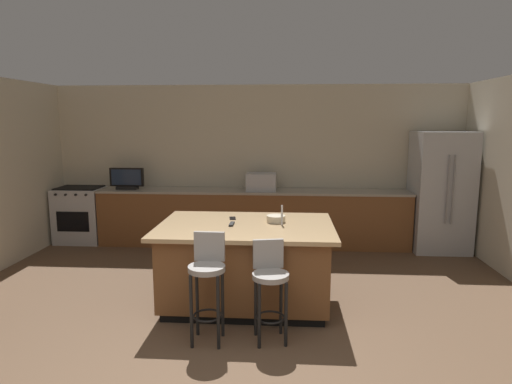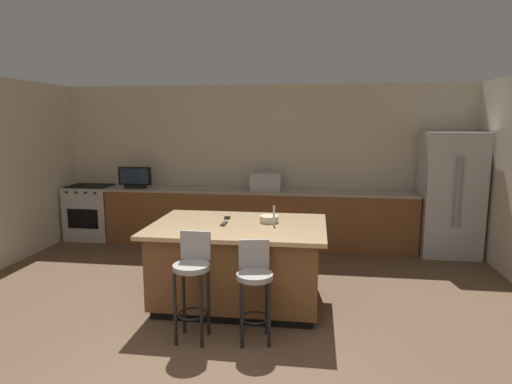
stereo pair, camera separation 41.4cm
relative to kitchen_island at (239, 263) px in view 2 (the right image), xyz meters
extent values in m
cube|color=beige|center=(-0.06, 2.75, 0.85)|extent=(7.33, 0.12, 2.63)
cube|color=brown|center=(-0.10, 2.37, -0.02)|extent=(5.05, 0.60, 0.89)
cube|color=#9E9384|center=(-0.10, 2.37, 0.44)|extent=(5.07, 0.62, 0.04)
cube|color=black|center=(0.00, 0.00, -0.42)|extent=(1.68, 1.09, 0.09)
cube|color=brown|center=(0.00, 0.00, 0.01)|extent=(1.76, 1.17, 0.78)
cube|color=tan|center=(0.00, 0.00, 0.43)|extent=(1.92, 1.33, 0.04)
cube|color=#B7BABF|center=(2.87, 2.29, 0.47)|extent=(0.85, 0.76, 1.88)
cylinder|color=gray|center=(2.83, 1.88, 0.57)|extent=(0.02, 0.02, 1.03)
cylinder|color=gray|center=(2.91, 1.88, 0.57)|extent=(0.02, 0.02, 1.03)
cube|color=#B7BABF|center=(-3.03, 2.37, -0.01)|extent=(0.77, 0.60, 0.92)
cube|color=black|center=(-3.03, 2.07, -0.05)|extent=(0.54, 0.01, 0.33)
cube|color=black|center=(-3.03, 2.37, 0.47)|extent=(0.69, 0.50, 0.02)
cylinder|color=black|center=(-3.29, 2.05, 0.40)|extent=(0.04, 0.03, 0.04)
cylinder|color=black|center=(-3.12, 2.05, 0.40)|extent=(0.04, 0.03, 0.04)
cylinder|color=black|center=(-2.95, 2.05, 0.40)|extent=(0.04, 0.03, 0.04)
cylinder|color=black|center=(-2.78, 2.05, 0.40)|extent=(0.04, 0.03, 0.04)
cube|color=#B7BABF|center=(0.04, 2.37, 0.60)|extent=(0.48, 0.36, 0.28)
cube|color=black|center=(-2.19, 2.32, 0.48)|extent=(0.34, 0.16, 0.05)
cube|color=black|center=(-2.19, 2.32, 0.66)|extent=(0.56, 0.05, 0.30)
cube|color=#1E2D47|center=(-2.19, 2.29, 0.66)|extent=(0.50, 0.01, 0.26)
cylinder|color=#B2B2B7|center=(-0.12, 2.47, 0.58)|extent=(0.02, 0.02, 0.24)
cylinder|color=#B2B2B7|center=(0.40, 0.00, 0.56)|extent=(0.02, 0.02, 0.22)
cylinder|color=gray|center=(-0.28, -0.90, 0.25)|extent=(0.34, 0.34, 0.05)
cube|color=gray|center=(-0.28, -0.75, 0.41)|extent=(0.29, 0.04, 0.28)
cylinder|color=black|center=(-0.40, -1.02, -0.12)|extent=(0.03, 0.03, 0.69)
cylinder|color=black|center=(-0.16, -1.03, -0.12)|extent=(0.03, 0.03, 0.69)
cylinder|color=black|center=(-0.40, -0.78, -0.12)|extent=(0.03, 0.03, 0.69)
cylinder|color=black|center=(-0.15, -0.78, -0.12)|extent=(0.03, 0.03, 0.69)
torus|color=black|center=(-0.28, -0.90, -0.21)|extent=(0.28, 0.28, 0.02)
cylinder|color=gray|center=(0.30, -0.84, 0.17)|extent=(0.34, 0.34, 0.05)
cube|color=gray|center=(0.27, -0.69, 0.33)|extent=(0.29, 0.09, 0.28)
cylinder|color=black|center=(0.21, -0.99, -0.16)|extent=(0.03, 0.03, 0.61)
cylinder|color=black|center=(0.45, -0.94, -0.16)|extent=(0.03, 0.03, 0.61)
cylinder|color=black|center=(0.16, -0.75, -0.16)|extent=(0.03, 0.03, 0.61)
cylinder|color=black|center=(0.40, -0.70, -0.16)|extent=(0.03, 0.03, 0.61)
torus|color=black|center=(0.30, -0.84, -0.24)|extent=(0.28, 0.28, 0.02)
cylinder|color=beige|center=(0.33, 0.14, 0.48)|extent=(0.21, 0.21, 0.08)
cube|color=black|center=(-0.18, 0.28, 0.45)|extent=(0.09, 0.16, 0.01)
cube|color=black|center=(-0.15, -0.03, 0.46)|extent=(0.05, 0.17, 0.02)
camera|label=1|loc=(0.43, -4.67, 1.58)|focal=30.67mm
camera|label=2|loc=(0.84, -4.63, 1.58)|focal=30.67mm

